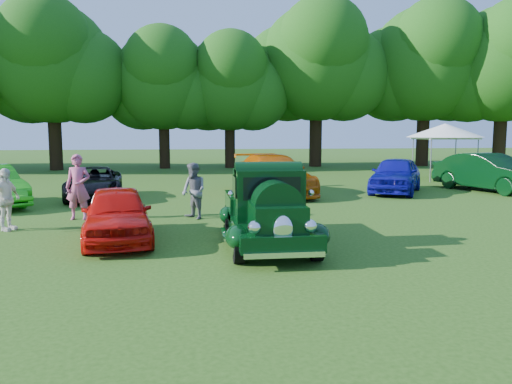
{
  "coord_description": "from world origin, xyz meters",
  "views": [
    {
      "loc": [
        -0.54,
        -10.29,
        2.56
      ],
      "look_at": [
        0.97,
        1.45,
        1.1
      ],
      "focal_mm": 35.0,
      "sensor_mm": 36.0,
      "label": 1
    }
  ],
  "objects": [
    {
      "name": "red_convertible",
      "position": [
        -2.28,
        1.45,
        0.64
      ],
      "size": [
        2.04,
        3.92,
        1.28
      ],
      "primitive_type": "imported",
      "rotation": [
        0.0,
        0.0,
        0.15
      ],
      "color": "red",
      "rests_on": "ground"
    },
    {
      "name": "back_car_orange",
      "position": [
        2.71,
        9.47,
        0.8
      ],
      "size": [
        3.09,
        5.79,
        1.6
      ],
      "primitive_type": "imported",
      "rotation": [
        0.0,
        0.0,
        0.16
      ],
      "color": "#C25706",
      "rests_on": "ground"
    },
    {
      "name": "back_car_black",
      "position": [
        -4.19,
        8.94,
        0.6
      ],
      "size": [
        2.55,
        4.55,
        1.2
      ],
      "primitive_type": "imported",
      "rotation": [
        0.0,
        0.0,
        0.13
      ],
      "color": "black",
      "rests_on": "ground"
    },
    {
      "name": "tree_line",
      "position": [
        -1.03,
        23.8,
        7.15
      ],
      "size": [
        62.86,
        10.72,
        12.48
      ],
      "color": "black",
      "rests_on": "ground"
    },
    {
      "name": "hero_pickup",
      "position": [
        1.1,
        0.59,
        0.75
      ],
      "size": [
        2.05,
        4.41,
        1.72
      ],
      "color": "black",
      "rests_on": "ground"
    },
    {
      "name": "canopy_tent",
      "position": [
        12.53,
        14.33,
        2.55
      ],
      "size": [
        4.14,
        4.14,
        2.93
      ],
      "rotation": [
        0.0,
        0.0,
        -0.06
      ],
      "color": "white",
      "rests_on": "ground"
    },
    {
      "name": "spectator_pink",
      "position": [
        -3.81,
        4.51,
        0.95
      ],
      "size": [
        0.71,
        0.49,
        1.9
      ],
      "primitive_type": "imported",
      "rotation": [
        0.0,
        0.0,
        -0.05
      ],
      "color": "#BD4E76",
      "rests_on": "ground"
    },
    {
      "name": "back_car_blue",
      "position": [
        7.82,
        9.38,
        0.74
      ],
      "size": [
        3.72,
        4.65,
        1.49
      ],
      "primitive_type": "imported",
      "rotation": [
        0.0,
        0.0,
        -0.53
      ],
      "color": "#0D0C87",
      "rests_on": "ground"
    },
    {
      "name": "ground",
      "position": [
        0.0,
        0.0,
        0.0
      ],
      "size": [
        120.0,
        120.0,
        0.0
      ],
      "primitive_type": "plane",
      "color": "#264B11",
      "rests_on": "ground"
    },
    {
      "name": "spectator_white",
      "position": [
        -5.29,
        3.05,
        0.81
      ],
      "size": [
        0.73,
        1.02,
        1.61
      ],
      "primitive_type": "imported",
      "rotation": [
        0.0,
        0.0,
        1.17
      ],
      "color": "silver",
      "rests_on": "ground"
    },
    {
      "name": "spectator_grey",
      "position": [
        -0.5,
        4.19,
        0.82
      ],
      "size": [
        0.97,
        1.01,
        1.64
      ],
      "primitive_type": "imported",
      "rotation": [
        0.0,
        0.0,
        -0.96
      ],
      "color": "slate",
      "rests_on": "ground"
    },
    {
      "name": "back_car_green",
      "position": [
        11.95,
        9.31,
        0.8
      ],
      "size": [
        3.15,
        5.16,
        1.6
      ],
      "primitive_type": "imported",
      "rotation": [
        0.0,
        0.0,
        0.32
      ],
      "color": "black",
      "rests_on": "ground"
    }
  ]
}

